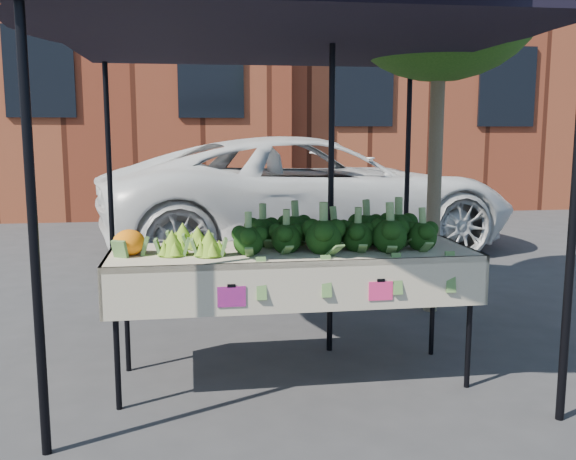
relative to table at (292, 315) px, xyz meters
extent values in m
plane|color=#2E2E30|center=(0.17, -0.02, -0.45)|extent=(90.00, 90.00, 0.00)
cube|color=beige|center=(0.00, 0.00, 0.00)|extent=(2.41, 0.83, 0.90)
cube|color=#F22D8C|center=(-0.43, -0.40, 0.25)|extent=(0.17, 0.01, 0.12)
cube|color=#EF2D71|center=(0.49, -0.40, 0.25)|extent=(0.17, 0.01, 0.12)
ellipsoid|color=black|center=(0.27, 0.03, 0.59)|extent=(1.39, 0.59, 0.28)
ellipsoid|color=#A2C130|center=(-0.67, 0.04, 0.56)|extent=(0.45, 0.59, 0.22)
ellipsoid|color=orange|center=(-1.05, -0.05, 0.55)|extent=(0.22, 0.22, 0.19)
imported|color=white|center=(0.93, 4.65, 2.42)|extent=(2.01, 2.87, 5.74)
cube|color=maroon|center=(-4.83, 11.98, 4.05)|extent=(12.00, 8.00, 9.00)
cube|color=maroon|center=(7.17, 12.48, 3.80)|extent=(12.00, 8.00, 8.50)
camera|label=1|loc=(-0.61, -4.14, 1.24)|focal=40.09mm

